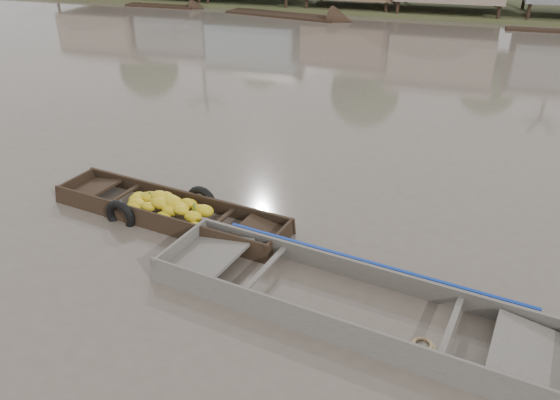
% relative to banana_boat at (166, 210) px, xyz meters
% --- Properties ---
extents(ground, '(120.00, 120.00, 0.00)m').
position_rel_banana_boat_xyz_m(ground, '(2.19, -0.50, -0.16)').
color(ground, '#51473E').
rests_on(ground, ground).
extents(banana_boat, '(5.72, 2.21, 0.80)m').
position_rel_banana_boat_xyz_m(banana_boat, '(0.00, 0.00, 0.00)').
color(banana_boat, black).
rests_on(banana_boat, ground).
extents(viewer_boat, '(7.32, 3.04, 0.57)m').
position_rel_banana_boat_xyz_m(viewer_boat, '(4.51, -1.89, -0.11)').
color(viewer_boat, '#463F3B').
rests_on(viewer_boat, ground).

